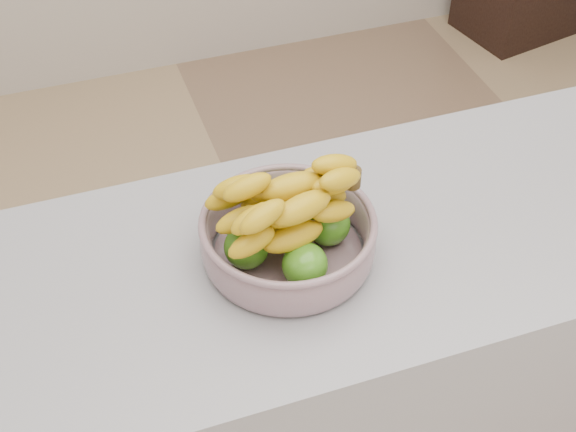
# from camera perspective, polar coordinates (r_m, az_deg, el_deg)

# --- Properties ---
(counter) EXTENTS (2.00, 0.60, 0.90)m
(counter) POSITION_cam_1_polar(r_m,az_deg,el_deg) (1.87, 6.04, -11.01)
(counter) COLOR gray
(counter) RESTS_ON ground
(fruit_bowl) EXTENTS (0.32, 0.32, 0.19)m
(fruit_bowl) POSITION_cam_1_polar(r_m,az_deg,el_deg) (1.42, 0.01, -1.13)
(fruit_bowl) COLOR #8F9EAC
(fruit_bowl) RESTS_ON counter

